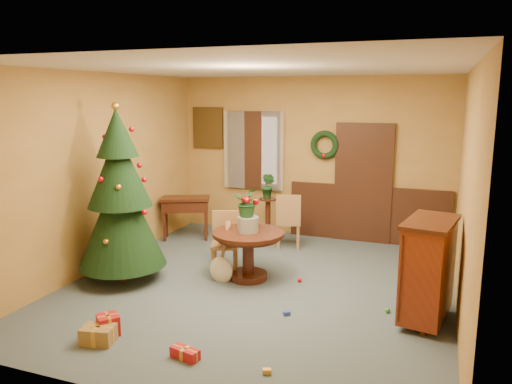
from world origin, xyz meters
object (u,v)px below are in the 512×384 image
at_px(sideboard, 428,268).
at_px(chair_near, 225,240).
at_px(writing_desk, 185,207).
at_px(christmas_tree, 120,198).
at_px(dining_table, 248,246).

bearing_deg(sideboard, chair_near, 165.55).
bearing_deg(writing_desk, christmas_tree, -85.55).
bearing_deg(chair_near, christmas_tree, -145.02).
bearing_deg(christmas_tree, writing_desk, 94.45).
relative_size(dining_table, writing_desk, 1.04).
xyz_separation_m(dining_table, writing_desk, (-1.80, 1.48, 0.09)).
xyz_separation_m(chair_near, christmas_tree, (-1.19, -0.84, 0.70)).
height_order(dining_table, chair_near, chair_near).
height_order(dining_table, writing_desk, writing_desk).
bearing_deg(writing_desk, dining_table, -39.47).
distance_m(dining_table, sideboard, 2.47).
relative_size(dining_table, chair_near, 1.13).
height_order(chair_near, writing_desk, chair_near).
xyz_separation_m(chair_near, sideboard, (2.85, -0.73, 0.17)).
distance_m(christmas_tree, sideboard, 4.08).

